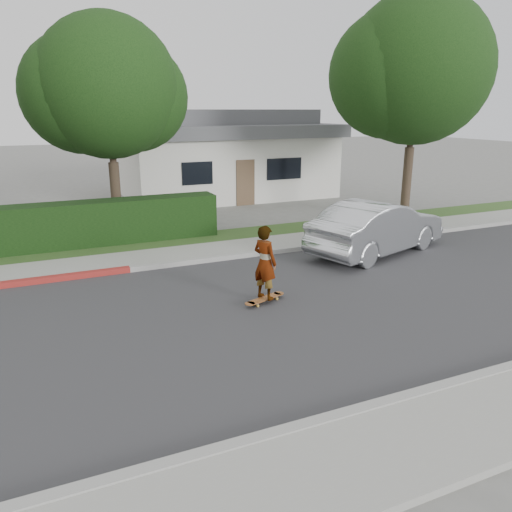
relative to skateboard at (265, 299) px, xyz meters
name	(u,v)px	position (x,y,z in m)	size (l,w,h in m)	color
ground	(117,338)	(-3.45, -0.51, -0.10)	(120.00, 120.00, 0.00)	slate
road	(117,338)	(-3.45, -0.51, -0.10)	(60.00, 8.00, 0.01)	#2D2D30
curb_near	(170,466)	(-3.45, -4.61, -0.03)	(60.00, 0.20, 0.15)	#9E9E99
curb_far	(92,274)	(-3.45, 3.59, -0.03)	(60.00, 0.20, 0.15)	#9E9E99
sidewalk_far	(88,265)	(-3.45, 4.49, -0.04)	(60.00, 1.60, 0.12)	gray
planting_strip	(83,252)	(-3.45, 6.09, -0.05)	(60.00, 1.60, 0.10)	#2D4C1E
tree_center	(106,91)	(-1.96, 8.68, 4.80)	(5.66, 4.84, 7.44)	#33261C
tree_right	(412,73)	(9.04, 6.18, 5.52)	(6.32, 5.60, 8.56)	#33261C
house	(219,153)	(4.55, 15.49, 1.99)	(10.60, 8.60, 4.30)	beige
skateboard	(265,299)	(0.00, 0.00, 0.00)	(1.18, 0.62, 0.11)	gold
skateboarder	(265,263)	(0.00, 0.00, 0.88)	(0.63, 0.41, 1.72)	white
car_silver	(377,227)	(4.94, 2.38, 0.72)	(1.74, 4.98, 1.64)	silver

